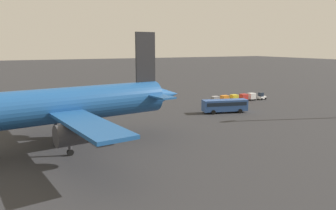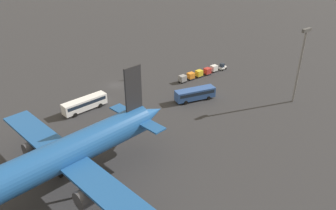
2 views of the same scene
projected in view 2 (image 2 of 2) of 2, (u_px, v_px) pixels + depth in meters
name	position (u px, v px, depth m)	size (l,w,h in m)	color
ground_plane	(115.00, 85.00, 91.40)	(600.00, 600.00, 0.00)	#2D2D30
airplane	(58.00, 158.00, 51.21)	(45.39, 38.70, 17.49)	#1E5193
shuttle_bus_near	(85.00, 103.00, 77.84)	(11.25, 3.85, 3.02)	white
shuttle_bus_far	(195.00, 93.00, 82.61)	(10.76, 5.13, 3.02)	#2D5199
baggage_tug	(222.00, 67.00, 101.29)	(2.58, 1.96, 2.10)	white
worker_person	(127.00, 77.00, 94.24)	(0.38, 0.38, 1.74)	#1E1E2D
cargo_cart_white	(214.00, 68.00, 99.59)	(2.05, 1.74, 2.06)	#38383D
cargo_cart_red	(207.00, 71.00, 97.59)	(2.05, 1.74, 2.06)	#38383D
cargo_cart_yellow	(199.00, 73.00, 96.03)	(2.05, 1.74, 2.06)	#38383D
cargo_cart_orange	(191.00, 76.00, 94.37)	(2.05, 1.74, 2.06)	#38383D
cargo_cart_grey	(183.00, 78.00, 92.59)	(2.05, 1.74, 2.06)	#38383D
light_pole	(301.00, 59.00, 77.40)	(2.80, 0.70, 18.57)	slate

